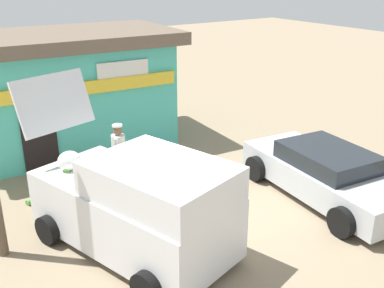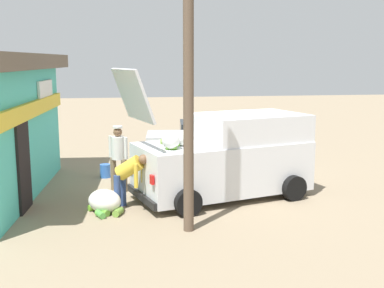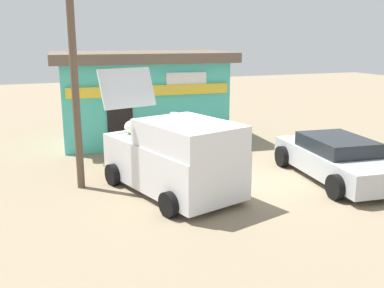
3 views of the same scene
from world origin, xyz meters
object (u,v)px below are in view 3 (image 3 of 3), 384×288
Objects in this scene: storefront_bar at (143,96)px; unloaded_banana_pile at (119,159)px; paint_bucket at (210,150)px; parked_sedan at (336,159)px; vendor_standing at (174,134)px; customer_bending at (129,145)px; delivery_van at (174,157)px.

unloaded_banana_pile is (-1.64, -3.20, -1.54)m from storefront_bar.
storefront_bar is at bearing 62.80° from unloaded_banana_pile.
paint_bucket is (1.57, -3.13, -1.59)m from storefront_bar.
storefront_bar is at bearing 120.98° from parked_sedan.
vendor_standing is 1.57m from customer_bending.
storefront_bar is 6.26m from delivery_van.
delivery_van is 3.18m from unloaded_banana_pile.
vendor_standing is at bearing 140.90° from parked_sedan.
unloaded_banana_pile is (-1.76, 0.32, -0.72)m from vendor_standing.
parked_sedan is (4.01, -6.68, -1.18)m from storefront_bar.
vendor_standing is at bearing -165.04° from paint_bucket.
delivery_van is 4.86× the size of unloaded_banana_pile.
storefront_bar is 3.92m from unloaded_banana_pile.
storefront_bar reaches higher than customer_bending.
storefront_bar is 18.22× the size of paint_bucket.
vendor_standing is 1.68× the size of unloaded_banana_pile.
delivery_van is 12.62× the size of paint_bucket.
unloaded_banana_pile is 2.60× the size of paint_bucket.
customer_bending is at bearing -67.46° from unloaded_banana_pile.
customer_bending is 1.26× the size of unloaded_banana_pile.
vendor_standing reaches higher than unloaded_banana_pile.
delivery_van is at bearing -74.57° from customer_bending.
unloaded_banana_pile is at bearing 106.76° from delivery_van.
paint_bucket is at bearing 11.47° from customer_bending.
vendor_standing is (0.87, 2.64, -0.03)m from delivery_van.
customer_bending is (-0.67, 2.43, -0.20)m from delivery_van.
parked_sedan is 2.73× the size of vendor_standing.
storefront_bar is at bearing 83.04° from delivery_van.
parked_sedan is 6.65m from unloaded_banana_pile.
paint_bucket is (-2.44, 3.55, -0.40)m from parked_sedan.
delivery_van reaches higher than customer_bending.
storefront_bar is 1.53× the size of parked_sedan.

